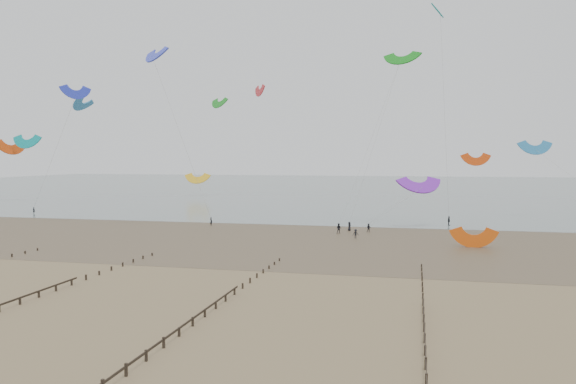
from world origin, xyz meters
name	(u,v)px	position (x,y,z in m)	size (l,w,h in m)	color
ground	(219,279)	(0.00, 0.00, 0.00)	(500.00, 500.00, 0.00)	brown
sea_and_shore	(265,236)	(-4.08, 34.40, 0.01)	(500.00, 665.00, 0.03)	#475654
groynes	(182,328)	(4.00, -19.05, 0.47)	(72.16, 50.16, 1.00)	black
kitesurfer_lead	(211,221)	(-18.32, 46.07, 0.81)	(0.59, 0.39, 1.61)	black
kitesurfers	(450,226)	(27.31, 48.26, 0.85)	(146.59, 24.82, 1.84)	black
grounded_kite	(473,247)	(29.70, 29.17, 0.00)	(5.84, 3.06, 4.45)	#FF5C10
kites_airborne	(274,129)	(-16.14, 87.58, 20.91)	(259.01, 99.58, 42.27)	yellow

